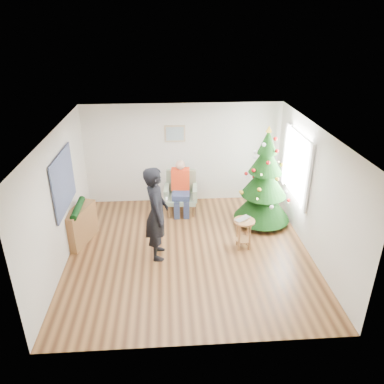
{
  "coord_description": "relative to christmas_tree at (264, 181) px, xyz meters",
  "views": [
    {
      "loc": [
        -0.4,
        -6.61,
        4.49
      ],
      "look_at": [
        0.1,
        0.6,
        1.1
      ],
      "focal_mm": 35.0,
      "sensor_mm": 36.0,
      "label": 1
    }
  ],
  "objects": [
    {
      "name": "stool",
      "position": [
        -0.65,
        -1.06,
        -0.73
      ],
      "size": [
        0.44,
        0.44,
        0.66
      ],
      "rotation": [
        0.0,
        0.0,
        0.3
      ],
      "color": "brown",
      "rests_on": "floor"
    },
    {
      "name": "seated_person",
      "position": [
        -1.9,
        0.64,
        -0.37
      ],
      "size": [
        0.46,
        0.66,
        1.35
      ],
      "rotation": [
        0.0,
        0.0,
        -0.08
      ],
      "color": "navy",
      "rests_on": "armchair"
    },
    {
      "name": "wall_right",
      "position": [
        0.7,
        -1.13,
        0.23
      ],
      "size": [
        0.0,
        5.0,
        5.0
      ],
      "primitive_type": "plane",
      "rotation": [
        1.57,
        0.0,
        -1.57
      ],
      "color": "silver",
      "rests_on": "floor"
    },
    {
      "name": "wall_back",
      "position": [
        -1.8,
        1.37,
        0.23
      ],
      "size": [
        5.0,
        0.0,
        5.0
      ],
      "primitive_type": "plane",
      "rotation": [
        1.57,
        0.0,
        0.0
      ],
      "color": "silver",
      "rests_on": "floor"
    },
    {
      "name": "curtains",
      "position": [
        0.64,
        -0.13,
        0.43
      ],
      "size": [
        0.05,
        1.75,
        1.5
      ],
      "color": "white",
      "rests_on": "wall_right"
    },
    {
      "name": "window_panel",
      "position": [
        0.67,
        -0.13,
        0.43
      ],
      "size": [
        0.04,
        1.3,
        1.4
      ],
      "primitive_type": "cube",
      "color": "white",
      "rests_on": "wall_right"
    },
    {
      "name": "wall_left",
      "position": [
        -4.3,
        -1.13,
        0.23
      ],
      "size": [
        0.0,
        5.0,
        5.0
      ],
      "primitive_type": "plane",
      "rotation": [
        1.57,
        0.0,
        1.57
      ],
      "color": "silver",
      "rests_on": "floor"
    },
    {
      "name": "garland",
      "position": [
        -4.13,
        -0.57,
        -0.25
      ],
      "size": [
        0.14,
        0.9,
        0.14
      ],
      "primitive_type": "cylinder",
      "rotation": [
        1.57,
        0.0,
        0.0
      ],
      "color": "black",
      "rests_on": "console"
    },
    {
      "name": "ceiling",
      "position": [
        -1.8,
        -1.13,
        1.53
      ],
      "size": [
        5.0,
        5.0,
        0.0
      ],
      "primitive_type": "plane",
      "rotation": [
        3.14,
        0.0,
        0.0
      ],
      "color": "white",
      "rests_on": "wall_back"
    },
    {
      "name": "standing_man",
      "position": [
        -2.45,
        -1.22,
        -0.09
      ],
      "size": [
        0.49,
        0.73,
        1.95
      ],
      "primitive_type": "imported",
      "rotation": [
        0.0,
        0.0,
        1.6
      ],
      "color": "black",
      "rests_on": "floor"
    },
    {
      "name": "laptop",
      "position": [
        -0.65,
        -1.06,
        -0.39
      ],
      "size": [
        0.43,
        0.41,
        0.03
      ],
      "primitive_type": "imported",
      "rotation": [
        0.0,
        0.0,
        0.65
      ],
      "color": "silver",
      "rests_on": "stool"
    },
    {
      "name": "game_controller",
      "position": [
        -2.25,
        -1.25,
        0.23
      ],
      "size": [
        0.04,
        0.13,
        0.04
      ],
      "primitive_type": "cube",
      "rotation": [
        0.0,
        0.0,
        0.03
      ],
      "color": "white",
      "rests_on": "standing_man"
    },
    {
      "name": "tapestry",
      "position": [
        -4.26,
        -0.83,
        0.48
      ],
      "size": [
        0.03,
        1.5,
        1.15
      ],
      "primitive_type": "cube",
      "color": "black",
      "rests_on": "wall_left"
    },
    {
      "name": "christmas_tree",
      "position": [
        0.0,
        0.0,
        0.0
      ],
      "size": [
        1.31,
        1.31,
        2.37
      ],
      "rotation": [
        0.0,
        0.0,
        -0.31
      ],
      "color": "#3F2816",
      "rests_on": "floor"
    },
    {
      "name": "console",
      "position": [
        -4.13,
        -0.57,
        -0.67
      ],
      "size": [
        0.59,
        1.04,
        0.8
      ],
      "primitive_type": "cube",
      "rotation": [
        0.0,
        0.0,
        -0.31
      ],
      "color": "brown",
      "rests_on": "floor"
    },
    {
      "name": "floor",
      "position": [
        -1.8,
        -1.13,
        -1.07
      ],
      "size": [
        5.0,
        5.0,
        0.0
      ],
      "primitive_type": "plane",
      "color": "brown",
      "rests_on": "ground"
    },
    {
      "name": "wall_front",
      "position": [
        -1.8,
        -3.63,
        0.23
      ],
      "size": [
        5.0,
        0.0,
        5.0
      ],
      "primitive_type": "plane",
      "rotation": [
        -1.57,
        0.0,
        0.0
      ],
      "color": "silver",
      "rests_on": "floor"
    },
    {
      "name": "armchair",
      "position": [
        -1.89,
        0.7,
        -0.69
      ],
      "size": [
        0.85,
        0.79,
        1.03
      ],
      "rotation": [
        0.0,
        0.0,
        -0.08
      ],
      "color": "gray",
      "rests_on": "floor"
    },
    {
      "name": "framed_picture",
      "position": [
        -2.0,
        1.33,
        0.78
      ],
      "size": [
        0.52,
        0.05,
        0.42
      ],
      "color": "tan",
      "rests_on": "wall_back"
    }
  ]
}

